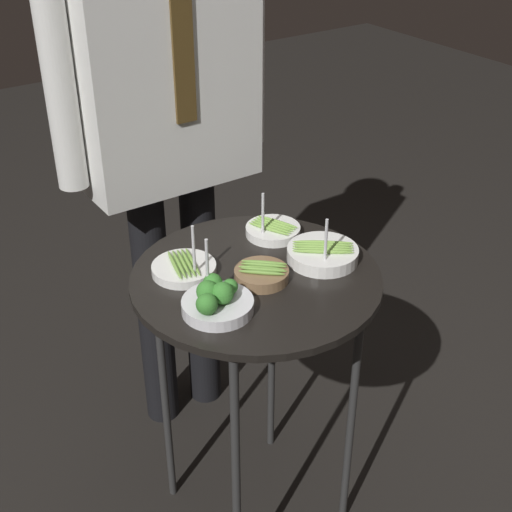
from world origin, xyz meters
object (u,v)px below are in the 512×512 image
object	(u,v)px
bowl_asparagus_mid_right	(184,268)
bowl_broccoli_back_left	(216,300)
waiter_figure	(164,96)
bowl_asparagus_far_rim	(263,274)
bowl_asparagus_mid_left	(273,230)
bowl_asparagus_front_right	(323,254)
serving_cart	(256,303)

from	to	relation	value
bowl_asparagus_mid_right	bowl_broccoli_back_left	size ratio (longest dim) A/B	0.96
bowl_asparagus_mid_right	waiter_figure	world-z (taller)	waiter_figure
bowl_asparagus_far_rim	bowl_asparagus_mid_right	bearing A→B (deg)	137.24
bowl_broccoli_back_left	waiter_figure	size ratio (longest dim) A/B	0.09
bowl_broccoli_back_left	waiter_figure	bearing A→B (deg)	71.06
bowl_asparagus_far_rim	bowl_asparagus_mid_left	distance (m)	0.20
bowl_asparagus_far_rim	bowl_broccoli_back_left	size ratio (longest dim) A/B	0.80
bowl_asparagus_far_rim	bowl_asparagus_mid_right	distance (m)	0.18
bowl_asparagus_front_right	waiter_figure	xyz separation A→B (m)	(-0.12, 0.50, 0.25)
bowl_asparagus_front_right	bowl_broccoli_back_left	xyz separation A→B (m)	(-0.31, -0.03, 0.01)
serving_cart	waiter_figure	xyz separation A→B (m)	(0.04, 0.47, 0.34)
bowl_asparagus_mid_left	waiter_figure	distance (m)	0.44
bowl_asparagus_mid_left	bowl_broccoli_back_left	bearing A→B (deg)	-145.19
bowl_asparagus_mid_right	bowl_broccoli_back_left	bearing A→B (deg)	-96.08
bowl_broccoli_back_left	waiter_figure	distance (m)	0.62
bowl_asparagus_mid_right	bowl_broccoli_back_left	xyz separation A→B (m)	(-0.02, -0.17, 0.02)
bowl_asparagus_far_rim	bowl_asparagus_mid_left	xyz separation A→B (m)	(0.13, 0.15, -0.00)
bowl_asparagus_mid_right	waiter_figure	size ratio (longest dim) A/B	0.09
bowl_asparagus_mid_left	bowl_broccoli_back_left	xyz separation A→B (m)	(-0.28, -0.20, 0.01)
waiter_figure	bowl_asparagus_front_right	bearing A→B (deg)	-76.38
bowl_asparagus_front_right	bowl_asparagus_mid_right	bearing A→B (deg)	155.51
bowl_asparagus_far_rim	bowl_asparagus_mid_left	size ratio (longest dim) A/B	0.90
bowl_asparagus_far_rim	bowl_asparagus_mid_right	size ratio (longest dim) A/B	0.83
waiter_figure	bowl_asparagus_mid_left	bearing A→B (deg)	-74.32
serving_cart	bowl_asparagus_far_rim	size ratio (longest dim) A/B	6.30
bowl_asparagus_mid_right	bowl_asparagus_front_right	xyz separation A→B (m)	(0.29, -0.13, 0.00)
bowl_asparagus_far_rim	waiter_figure	size ratio (longest dim) A/B	0.07
bowl_asparagus_mid_right	bowl_broccoli_back_left	world-z (taller)	bowl_broccoli_back_left
bowl_asparagus_mid_left	bowl_asparagus_mid_right	xyz separation A→B (m)	(-0.26, -0.03, -0.00)
waiter_figure	bowl_asparagus_mid_right	bearing A→B (deg)	-114.20
bowl_asparagus_mid_left	bowl_asparagus_front_right	world-z (taller)	bowl_asparagus_front_right
waiter_figure	bowl_asparagus_far_rim	bearing A→B (deg)	-94.28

